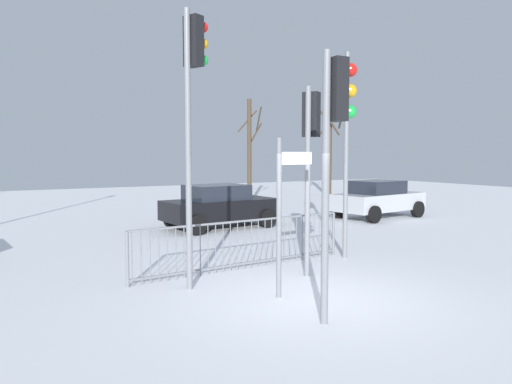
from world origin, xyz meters
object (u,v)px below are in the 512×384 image
object	(u,v)px
traffic_light_mid_left	(311,138)
bare_tree_right	(250,149)
car_silver_trailing	(378,198)
bare_tree_left	(329,146)
traffic_light_rear_left	(193,87)
traffic_light_foreground_left	(342,109)
car_black_far	(219,206)
direction_sign_post	(282,208)
traffic_light_mid_right	(335,125)

from	to	relation	value
traffic_light_mid_left	bare_tree_right	world-z (taller)	bare_tree_right
car_silver_trailing	bare_tree_left	xyz separation A→B (m)	(4.38, 8.68, 2.19)
traffic_light_rear_left	bare_tree_left	world-z (taller)	bare_tree_left
traffic_light_rear_left	bare_tree_left	xyz separation A→B (m)	(14.38, 14.33, -0.75)
traffic_light_foreground_left	traffic_light_mid_left	world-z (taller)	traffic_light_foreground_left
car_black_far	bare_tree_left	world-z (taller)	bare_tree_left
direction_sign_post	bare_tree_left	size ratio (longest dim) A/B	0.50
traffic_light_rear_left	direction_sign_post	bearing A→B (deg)	16.16
traffic_light_mid_left	direction_sign_post	xyz separation A→B (m)	(-1.34, -1.02, -1.25)
car_silver_trailing	bare_tree_right	size ratio (longest dim) A/B	0.77
direction_sign_post	bare_tree_left	xyz separation A→B (m)	(13.27, 15.62, 1.39)
traffic_light_foreground_left	car_black_far	distance (m)	6.25
bare_tree_right	traffic_light_mid_left	bearing A→B (deg)	-113.70
traffic_light_rear_left	bare_tree_left	size ratio (longest dim) A/B	0.92
traffic_light_mid_right	traffic_light_foreground_left	bearing A→B (deg)	141.56
car_silver_trailing	bare_tree_right	distance (m)	7.60
direction_sign_post	car_black_far	xyz separation A→B (m)	(2.37, 7.62, -0.79)
car_silver_trailing	traffic_light_rear_left	bearing A→B (deg)	-158.58
traffic_light_mid_right	bare_tree_right	world-z (taller)	bare_tree_right
bare_tree_left	traffic_light_mid_left	bearing A→B (deg)	-129.26
traffic_light_rear_left	car_silver_trailing	size ratio (longest dim) A/B	1.27
traffic_light_mid_left	traffic_light_mid_right	world-z (taller)	traffic_light_mid_right
traffic_light_mid_right	bare_tree_left	xyz separation A→B (m)	(13.30, 17.06, 0.05)
traffic_light_foreground_left	traffic_light_rear_left	size ratio (longest dim) A/B	0.96
direction_sign_post	car_silver_trailing	bearing A→B (deg)	30.45
traffic_light_rear_left	bare_tree_right	size ratio (longest dim) A/B	0.97
car_silver_trailing	traffic_light_foreground_left	bearing A→B (deg)	-148.46
traffic_light_rear_left	bare_tree_left	distance (m)	20.31
car_black_far	car_silver_trailing	bearing A→B (deg)	-11.39
car_black_far	traffic_light_foreground_left	bearing A→B (deg)	-88.68
traffic_light_mid_left	direction_sign_post	bearing A→B (deg)	-85.03
traffic_light_foreground_left	traffic_light_mid_left	xyz separation A→B (m)	(-1.68, -1.06, -0.75)
direction_sign_post	traffic_light_rear_left	bearing A→B (deg)	123.09
car_black_far	traffic_light_mid_left	bearing A→B (deg)	-104.22
traffic_light_mid_right	direction_sign_post	world-z (taller)	traffic_light_mid_right
traffic_light_mid_right	car_silver_trailing	world-z (taller)	traffic_light_mid_right
traffic_light_foreground_left	bare_tree_left	distance (m)	17.00
traffic_light_foreground_left	direction_sign_post	xyz separation A→B (m)	(-3.01, -2.08, -2.00)
traffic_light_mid_right	direction_sign_post	distance (m)	1.97
traffic_light_rear_left	car_silver_trailing	bearing A→B (deg)	95.02
traffic_light_rear_left	car_silver_trailing	xyz separation A→B (m)	(10.00, 5.64, -2.94)
traffic_light_mid_left	bare_tree_left	world-z (taller)	bare_tree_left
direction_sign_post	car_black_far	size ratio (longest dim) A/B	0.70
traffic_light_mid_right	direction_sign_post	size ratio (longest dim) A/B	1.43
bare_tree_left	bare_tree_right	distance (m)	6.42
direction_sign_post	car_silver_trailing	size ratio (longest dim) A/B	0.69
car_silver_trailing	car_black_far	distance (m)	6.56
traffic_light_mid_right	bare_tree_left	size ratio (longest dim) A/B	0.71
car_black_far	traffic_light_mid_right	bearing A→B (deg)	-110.14
bare_tree_right	direction_sign_post	bearing A→B (deg)	-116.67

